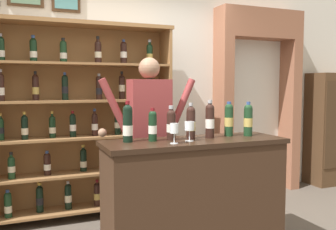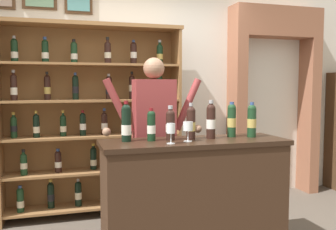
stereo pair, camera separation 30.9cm
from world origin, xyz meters
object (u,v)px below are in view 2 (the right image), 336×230
(wine_shelf, at_px, (93,116))
(wine_glass_left, at_px, (188,127))
(shopkeeper, at_px, (154,126))
(tasting_bottle_chianti, at_px, (252,120))
(tasting_bottle_brunello, at_px, (170,124))
(wine_glass_spare, at_px, (171,129))
(tasting_counter, at_px, (194,199))
(tasting_bottle_super_tuscan, at_px, (191,122))
(tasting_bottle_bianco, at_px, (232,119))
(tasting_bottle_vin_santo, at_px, (126,123))
(tasting_bottle_grappa, at_px, (211,120))
(tasting_bottle_riserva, at_px, (151,125))

(wine_shelf, distance_m, wine_glass_left, 1.49)
(shopkeeper, height_order, tasting_bottle_chianti, shopkeeper)
(tasting_bottle_brunello, bearing_deg, shopkeeper, 90.54)
(tasting_bottle_chianti, height_order, wine_glass_spare, tasting_bottle_chianti)
(tasting_bottle_chianti, bearing_deg, tasting_counter, -177.45)
(tasting_bottle_super_tuscan, bearing_deg, tasting_bottle_bianco, 4.63)
(tasting_bottle_vin_santo, distance_m, tasting_bottle_brunello, 0.36)
(shopkeeper, xyz_separation_m, tasting_bottle_vin_santo, (-0.36, -0.49, 0.09))
(shopkeeper, relative_size, tasting_bottle_vin_santo, 5.19)
(tasting_bottle_brunello, height_order, tasting_bottle_super_tuscan, tasting_bottle_super_tuscan)
(shopkeeper, bearing_deg, tasting_counter, -71.04)
(tasting_bottle_brunello, bearing_deg, tasting_bottle_grappa, -1.15)
(wine_glass_spare, bearing_deg, wine_shelf, 108.35)
(tasting_bottle_grappa, xyz_separation_m, wine_glass_spare, (-0.41, -0.18, -0.04))
(tasting_bottle_vin_santo, bearing_deg, tasting_bottle_brunello, -5.32)
(wine_shelf, bearing_deg, tasting_bottle_vin_santo, -82.39)
(shopkeeper, xyz_separation_m, wine_glass_spare, (-0.05, -0.71, 0.06))
(tasting_bottle_bianco, xyz_separation_m, wine_glass_spare, (-0.62, -0.21, -0.04))
(tasting_bottle_bianco, height_order, wine_glass_spare, tasting_bottle_bianco)
(tasting_bottle_grappa, distance_m, tasting_bottle_chianti, 0.38)
(tasting_bottle_riserva, xyz_separation_m, wine_glass_left, (0.28, -0.12, -0.01))
(tasting_bottle_bianco, xyz_separation_m, wine_glass_left, (-0.46, -0.14, -0.04))
(tasting_bottle_grappa, bearing_deg, shopkeeper, 124.15)
(tasting_bottle_bianco, bearing_deg, shopkeeper, 139.24)
(shopkeeper, distance_m, tasting_bottle_brunello, 0.53)
(tasting_bottle_super_tuscan, xyz_separation_m, tasting_bottle_chianti, (0.56, -0.03, 0.01))
(tasting_bottle_vin_santo, distance_m, wine_glass_spare, 0.38)
(wine_shelf, xyz_separation_m, tasting_bottle_vin_santo, (0.16, -1.21, 0.04))
(tasting_counter, height_order, tasting_bottle_vin_santo, tasting_bottle_vin_santo)
(tasting_counter, relative_size, tasting_bottle_riserva, 5.76)
(tasting_counter, relative_size, wine_glass_spare, 9.69)
(tasting_bottle_chianti, relative_size, wine_glass_spare, 1.91)
(tasting_bottle_vin_santo, distance_m, wine_glass_left, 0.50)
(tasting_bottle_super_tuscan, xyz_separation_m, tasting_bottle_bianco, (0.39, 0.03, 0.01))
(wine_glass_left, bearing_deg, tasting_bottle_grappa, 23.06)
(tasting_bottle_super_tuscan, xyz_separation_m, tasting_bottle_grappa, (0.18, -0.01, 0.01))
(wine_shelf, bearing_deg, tasting_bottle_super_tuscan, -60.45)
(tasting_bottle_vin_santo, relative_size, tasting_bottle_chianti, 1.07)
(shopkeeper, bearing_deg, tasting_bottle_grappa, -55.85)
(shopkeeper, height_order, tasting_bottle_vin_santo, shopkeeper)
(tasting_bottle_riserva, bearing_deg, tasting_bottle_super_tuscan, -0.99)
(tasting_bottle_riserva, distance_m, tasting_bottle_brunello, 0.16)
(tasting_counter, xyz_separation_m, tasting_bottle_bianco, (0.38, 0.08, 0.65))
(tasting_bottle_riserva, bearing_deg, tasting_bottle_bianco, 2.02)
(tasting_counter, distance_m, tasting_bottle_riserva, 0.72)
(tasting_bottle_bianco, distance_m, wine_glass_spare, 0.66)
(tasting_bottle_riserva, bearing_deg, wine_glass_spare, -59.75)
(tasting_counter, distance_m, tasting_bottle_grappa, 0.68)
(shopkeeper, distance_m, wine_glass_left, 0.65)
(tasting_bottle_grappa, height_order, wine_glass_spare, tasting_bottle_grappa)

